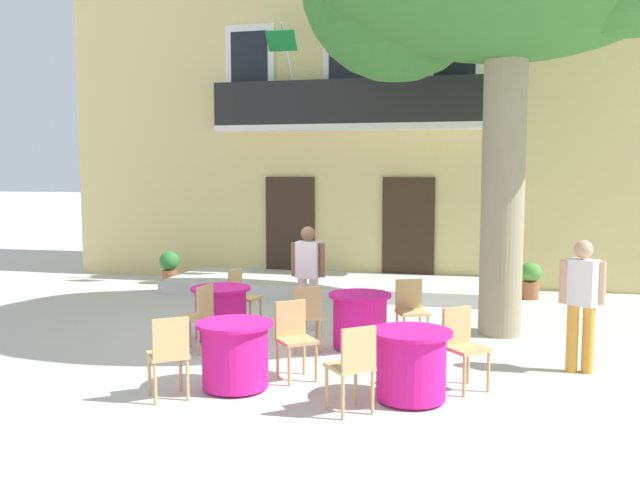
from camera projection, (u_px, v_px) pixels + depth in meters
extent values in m
plane|color=beige|center=(269.00, 336.00, 10.16)|extent=(120.00, 120.00, 0.00)
cube|color=#DBC67F|center=(365.00, 116.00, 16.50)|extent=(13.00, 4.00, 7.50)
cube|color=#332319|center=(290.00, 229.00, 15.11)|extent=(1.10, 0.08, 2.30)
cube|color=#332319|center=(408.00, 232.00, 14.50)|extent=(1.10, 0.08, 2.30)
cube|color=silver|center=(250.00, 69.00, 14.96)|extent=(1.10, 0.08, 1.90)
cube|color=black|center=(249.00, 69.00, 14.93)|extent=(0.84, 0.04, 1.60)
cube|color=silver|center=(349.00, 65.00, 14.44)|extent=(1.10, 0.08, 1.90)
cube|color=black|center=(348.00, 65.00, 14.41)|extent=(0.84, 0.04, 1.60)
cube|color=silver|center=(455.00, 61.00, 13.92)|extent=(1.10, 0.08, 1.90)
cube|color=black|center=(455.00, 61.00, 13.89)|extent=(0.84, 0.04, 1.60)
cube|color=silver|center=(346.00, 127.00, 14.30)|extent=(5.60, 0.65, 0.12)
cube|color=black|center=(343.00, 101.00, 13.96)|extent=(5.60, 0.06, 0.90)
cylinder|color=#B2B2B7|center=(288.00, 59.00, 14.27)|extent=(0.04, 0.95, 1.33)
cube|color=#146B2D|center=(281.00, 41.00, 13.80)|extent=(0.60, 0.29, 0.38)
cylinder|color=#B2B2B7|center=(403.00, 55.00, 13.70)|extent=(0.04, 0.95, 1.33)
cube|color=red|center=(400.00, 35.00, 13.24)|extent=(0.60, 0.29, 0.38)
cylinder|color=#47423D|center=(242.00, 120.00, 14.84)|extent=(0.31, 0.31, 0.28)
ellipsoid|color=#2D7533|center=(242.00, 105.00, 14.81)|extent=(0.40, 0.40, 0.36)
cylinder|color=#47423D|center=(293.00, 118.00, 14.57)|extent=(0.35, 0.35, 0.30)
ellipsoid|color=#4C8E38|center=(293.00, 99.00, 14.53)|extent=(0.45, 0.45, 0.49)
cylinder|color=slate|center=(346.00, 118.00, 14.30)|extent=(0.25, 0.25, 0.25)
ellipsoid|color=#2D7533|center=(346.00, 100.00, 14.27)|extent=(0.33, 0.33, 0.49)
cylinder|color=#995638|center=(401.00, 116.00, 14.03)|extent=(0.26, 0.26, 0.30)
ellipsoid|color=#4C8E38|center=(401.00, 99.00, 13.99)|extent=(0.33, 0.33, 0.39)
cylinder|color=#995638|center=(458.00, 116.00, 13.76)|extent=(0.25, 0.25, 0.27)
ellipsoid|color=#38843D|center=(458.00, 102.00, 13.73)|extent=(0.32, 0.32, 0.28)
cube|color=silver|center=(337.00, 285.00, 13.85)|extent=(6.79, 2.25, 0.25)
cylinder|color=gray|center=(503.00, 195.00, 10.05)|extent=(0.62, 0.62, 4.16)
cylinder|color=#DB1984|center=(360.00, 322.00, 9.41)|extent=(0.74, 0.74, 0.68)
cylinder|color=#DB1984|center=(360.00, 295.00, 9.38)|extent=(0.86, 0.86, 0.04)
cylinder|color=#2D2823|center=(360.00, 347.00, 9.45)|extent=(0.44, 0.44, 0.03)
cylinder|color=tan|center=(292.00, 332.00, 9.45)|extent=(0.04, 0.04, 0.45)
cylinder|color=tan|center=(316.00, 331.00, 9.50)|extent=(0.04, 0.04, 0.45)
cylinder|color=tan|center=(295.00, 337.00, 9.11)|extent=(0.04, 0.04, 0.45)
cylinder|color=tan|center=(320.00, 336.00, 9.17)|extent=(0.04, 0.04, 0.45)
cube|color=tan|center=(306.00, 316.00, 9.28)|extent=(0.52, 0.52, 0.04)
cube|color=tan|center=(308.00, 302.00, 9.08)|extent=(0.37, 0.19, 0.42)
cylinder|color=tan|center=(428.00, 332.00, 9.42)|extent=(0.04, 0.04, 0.45)
cylinder|color=tan|center=(404.00, 333.00, 9.36)|extent=(0.04, 0.04, 0.45)
cylinder|color=tan|center=(420.00, 327.00, 9.75)|extent=(0.04, 0.04, 0.45)
cylinder|color=tan|center=(397.00, 327.00, 9.69)|extent=(0.04, 0.04, 0.45)
cube|color=tan|center=(412.00, 312.00, 9.53)|extent=(0.53, 0.53, 0.04)
cube|color=tan|center=(409.00, 294.00, 9.69)|extent=(0.36, 0.19, 0.42)
cylinder|color=#DB1984|center=(221.00, 313.00, 9.95)|extent=(0.74, 0.74, 0.68)
cylinder|color=#DB1984|center=(221.00, 288.00, 9.91)|extent=(0.86, 0.86, 0.04)
cylinder|color=#2D2823|center=(221.00, 337.00, 9.98)|extent=(0.44, 0.44, 0.03)
cylinder|color=tan|center=(176.00, 337.00, 9.17)|extent=(0.04, 0.04, 0.45)
cylinder|color=tan|center=(190.00, 331.00, 9.48)|extent=(0.04, 0.04, 0.45)
cylinder|color=tan|center=(198.00, 339.00, 9.05)|extent=(0.04, 0.04, 0.45)
cylinder|color=tan|center=(211.00, 333.00, 9.36)|extent=(0.04, 0.04, 0.45)
cube|color=tan|center=(194.00, 317.00, 9.24)|extent=(0.45, 0.45, 0.04)
cube|color=tan|center=(205.00, 301.00, 9.15)|extent=(0.09, 0.38, 0.42)
cylinder|color=tan|center=(261.00, 312.00, 10.74)|extent=(0.04, 0.04, 0.45)
cylinder|color=tan|center=(250.00, 316.00, 10.43)|extent=(0.04, 0.04, 0.45)
cylinder|color=tan|center=(242.00, 311.00, 10.87)|extent=(0.04, 0.04, 0.45)
cylinder|color=tan|center=(231.00, 315.00, 10.56)|extent=(0.04, 0.04, 0.45)
cube|color=tan|center=(246.00, 298.00, 10.63)|extent=(0.46, 0.46, 0.04)
cube|color=tan|center=(235.00, 283.00, 10.67)|extent=(0.10, 0.38, 0.42)
cylinder|color=#DB1984|center=(235.00, 356.00, 7.64)|extent=(0.74, 0.74, 0.68)
cylinder|color=#DB1984|center=(235.00, 324.00, 7.61)|extent=(0.86, 0.86, 0.04)
cylinder|color=#2D2823|center=(236.00, 387.00, 7.68)|extent=(0.44, 0.44, 0.03)
cylinder|color=tan|center=(316.00, 363.00, 7.90)|extent=(0.04, 0.04, 0.45)
cylinder|color=tan|center=(289.00, 367.00, 7.76)|extent=(0.04, 0.04, 0.45)
cylinder|color=tan|center=(304.00, 356.00, 8.21)|extent=(0.04, 0.04, 0.45)
cylinder|color=tan|center=(278.00, 359.00, 8.06)|extent=(0.04, 0.04, 0.45)
cube|color=tan|center=(297.00, 341.00, 7.96)|extent=(0.56, 0.56, 0.04)
cube|color=tan|center=(290.00, 318.00, 8.10)|extent=(0.32, 0.27, 0.42)
cylinder|color=tan|center=(149.00, 375.00, 7.44)|extent=(0.04, 0.04, 0.45)
cylinder|color=tan|center=(180.00, 371.00, 7.58)|extent=(0.04, 0.04, 0.45)
cylinder|color=tan|center=(155.00, 384.00, 7.13)|extent=(0.04, 0.04, 0.45)
cylinder|color=tan|center=(188.00, 380.00, 7.27)|extent=(0.04, 0.04, 0.45)
cube|color=tan|center=(168.00, 355.00, 7.33)|extent=(0.56, 0.56, 0.04)
cube|color=tan|center=(171.00, 338.00, 7.14)|extent=(0.33, 0.26, 0.42)
cylinder|color=#DB1984|center=(411.00, 367.00, 7.25)|extent=(0.74, 0.74, 0.68)
cylinder|color=#DB1984|center=(412.00, 332.00, 7.21)|extent=(0.86, 0.86, 0.04)
cylinder|color=#2D2823|center=(411.00, 399.00, 7.29)|extent=(0.44, 0.44, 0.03)
cylinder|color=tan|center=(488.00, 372.00, 7.54)|extent=(0.04, 0.04, 0.45)
cylinder|color=tan|center=(464.00, 376.00, 7.38)|extent=(0.04, 0.04, 0.45)
cylinder|color=tan|center=(468.00, 364.00, 7.84)|extent=(0.04, 0.04, 0.45)
cylinder|color=tan|center=(444.00, 368.00, 7.68)|extent=(0.04, 0.04, 0.45)
cube|color=tan|center=(467.00, 349.00, 7.59)|extent=(0.56, 0.56, 0.04)
cube|color=tan|center=(457.00, 325.00, 7.72)|extent=(0.31, 0.28, 0.42)
cylinder|color=tan|center=(327.00, 388.00, 7.00)|extent=(0.04, 0.04, 0.45)
cylinder|color=tan|center=(356.00, 383.00, 7.15)|extent=(0.04, 0.04, 0.45)
cylinder|color=tan|center=(343.00, 398.00, 6.70)|extent=(0.04, 0.04, 0.45)
cylinder|color=tan|center=(373.00, 393.00, 6.85)|extent=(0.04, 0.04, 0.45)
cube|color=tan|center=(349.00, 367.00, 6.90)|extent=(0.56, 0.56, 0.04)
cube|color=tan|center=(359.00, 348.00, 6.72)|extent=(0.31, 0.28, 0.42)
cylinder|color=#995638|center=(170.00, 277.00, 14.84)|extent=(0.32, 0.32, 0.29)
ellipsoid|color=#2D7533|center=(169.00, 261.00, 14.81)|extent=(0.42, 0.42, 0.41)
cylinder|color=#995638|center=(530.00, 290.00, 13.06)|extent=(0.33, 0.33, 0.34)
ellipsoid|color=#4C8E38|center=(531.00, 272.00, 13.02)|extent=(0.43, 0.43, 0.37)
cylinder|color=gold|center=(572.00, 338.00, 8.30)|extent=(0.14, 0.14, 0.82)
cylinder|color=gold|center=(588.00, 339.00, 8.25)|extent=(0.14, 0.14, 0.82)
cube|color=white|center=(582.00, 282.00, 8.21)|extent=(0.40, 0.36, 0.56)
sphere|color=tan|center=(584.00, 249.00, 8.17)|extent=(0.22, 0.22, 0.22)
cylinder|color=tan|center=(563.00, 282.00, 8.26)|extent=(0.09, 0.09, 0.52)
cylinder|color=tan|center=(602.00, 283.00, 8.15)|extent=(0.09, 0.09, 0.52)
cylinder|color=silver|center=(302.00, 303.00, 10.53)|extent=(0.14, 0.14, 0.80)
cylinder|color=silver|center=(314.00, 304.00, 10.49)|extent=(0.14, 0.14, 0.80)
cube|color=white|center=(308.00, 260.00, 10.44)|extent=(0.36, 0.24, 0.56)
sphere|color=brown|center=(308.00, 234.00, 10.40)|extent=(0.22, 0.22, 0.22)
cylinder|color=brown|center=(294.00, 259.00, 10.49)|extent=(0.09, 0.09, 0.52)
cylinder|color=brown|center=(322.00, 260.00, 10.39)|extent=(0.09, 0.09, 0.52)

